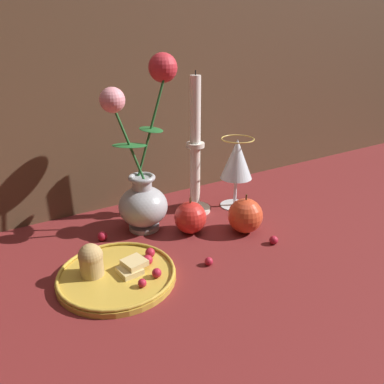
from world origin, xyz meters
The scene contains 10 objects.
ground_plane centered at (0.00, 0.00, 0.00)m, with size 2.40×2.40×0.00m, color maroon.
vase centered at (-0.09, 0.08, 0.12)m, with size 0.17×0.11×0.37m.
plate_with_pastries centered at (-0.22, -0.06, 0.01)m, with size 0.21×0.21×0.07m.
wine_glass centered at (0.15, 0.07, 0.12)m, with size 0.08×0.08×0.17m.
candlestick centered at (0.05, 0.10, 0.13)m, with size 0.07×0.07×0.33m.
apple_beside_vase centered at (-0.02, 0.01, 0.03)m, with size 0.07×0.07×0.08m.
apple_near_glass centered at (0.08, -0.05, 0.04)m, with size 0.08×0.08×0.09m.
berry_near_plate centered at (-0.20, 0.08, 0.01)m, with size 0.02×0.02×0.02m, color #AD192D.
berry_front_center centered at (-0.06, -0.12, 0.01)m, with size 0.02×0.02×0.02m, color #AD192D.
berry_by_glass_stem centered at (0.10, -0.12, 0.01)m, with size 0.02×0.02×0.02m, color #AD192D.
Camera 1 is at (-0.40, -0.60, 0.39)m, focal length 35.00 mm.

